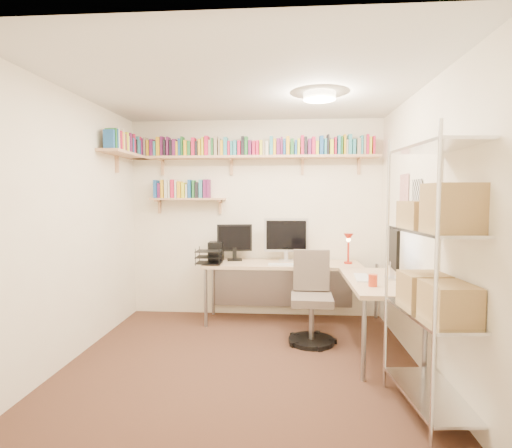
{
  "coord_description": "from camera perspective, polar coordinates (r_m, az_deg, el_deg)",
  "views": [
    {
      "loc": [
        0.39,
        -3.61,
        1.54
      ],
      "look_at": [
        0.08,
        0.55,
        1.24
      ],
      "focal_mm": 28.0,
      "sensor_mm": 36.0,
      "label": 1
    }
  ],
  "objects": [
    {
      "name": "wall_shelves",
      "position": [
        5.0,
        -5.24,
        9.61
      ],
      "size": [
        3.12,
        1.09,
        0.8
      ],
      "color": "tan",
      "rests_on": "ground"
    },
    {
      "name": "corner_desk",
      "position": [
        4.63,
        5.4,
        -6.15
      ],
      "size": [
        2.24,
        1.86,
        1.26
      ],
      "color": "#D3B589",
      "rests_on": "ground"
    },
    {
      "name": "office_chair",
      "position": [
        4.33,
        7.93,
        -11.21
      ],
      "size": [
        0.5,
        0.51,
        0.96
      ],
      "rotation": [
        0.0,
        0.0,
        -0.03
      ],
      "color": "black",
      "rests_on": "ground"
    },
    {
      "name": "room_shell",
      "position": [
        3.64,
        -1.84,
        4.2
      ],
      "size": [
        3.24,
        3.04,
        2.52
      ],
      "color": "#F0DFC3",
      "rests_on": "ground"
    },
    {
      "name": "ground",
      "position": [
        3.95,
        -1.86,
        -18.91
      ],
      "size": [
        3.2,
        3.2,
        0.0
      ],
      "primitive_type": "plane",
      "color": "#41281B",
      "rests_on": "ground"
    },
    {
      "name": "wire_rack",
      "position": [
        2.98,
        24.51,
        -4.46
      ],
      "size": [
        0.49,
        0.89,
        1.97
      ],
      "rotation": [
        0.0,
        0.0,
        0.09
      ],
      "color": "silver",
      "rests_on": "ground"
    }
  ]
}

